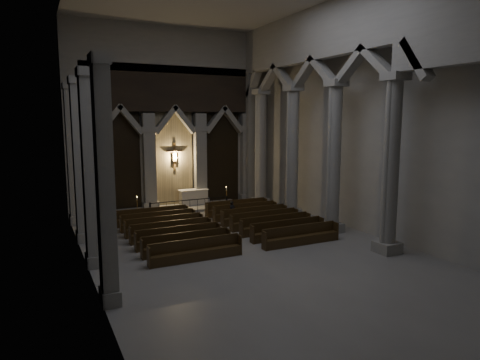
{
  "coord_description": "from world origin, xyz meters",
  "views": [
    {
      "loc": [
        -8.79,
        -16.46,
        6.07
      ],
      "look_at": [
        0.73,
        3.0,
        2.93
      ],
      "focal_mm": 32.0,
      "sensor_mm": 36.0,
      "label": 1
    }
  ],
  "objects_px": {
    "pews": "(220,227)",
    "altar": "(193,197)",
    "altar_rail": "(190,204)",
    "candle_stand_right": "(226,203)",
    "candle_stand_left": "(137,211)",
    "worshipper": "(232,211)"
  },
  "relations": [
    {
      "from": "candle_stand_right",
      "to": "pews",
      "type": "distance_m",
      "value": 5.9
    },
    {
      "from": "worshipper",
      "to": "candle_stand_left",
      "type": "bearing_deg",
      "value": 127.62
    },
    {
      "from": "altar",
      "to": "altar_rail",
      "type": "height_order",
      "value": "altar"
    },
    {
      "from": "candle_stand_left",
      "to": "pews",
      "type": "bearing_deg",
      "value": -61.15
    },
    {
      "from": "altar",
      "to": "worshipper",
      "type": "height_order",
      "value": "altar"
    },
    {
      "from": "altar",
      "to": "pews",
      "type": "bearing_deg",
      "value": -98.8
    },
    {
      "from": "altar_rail",
      "to": "worshipper",
      "type": "bearing_deg",
      "value": -53.97
    },
    {
      "from": "altar",
      "to": "candle_stand_left",
      "type": "height_order",
      "value": "candle_stand_left"
    },
    {
      "from": "altar",
      "to": "altar_rail",
      "type": "xyz_separation_m",
      "value": [
        -1.13,
        -2.47,
        0.0
      ]
    },
    {
      "from": "altar_rail",
      "to": "pews",
      "type": "relative_size",
      "value": 0.54
    },
    {
      "from": "candle_stand_left",
      "to": "candle_stand_right",
      "type": "distance_m",
      "value": 5.87
    },
    {
      "from": "altar_rail",
      "to": "altar",
      "type": "bearing_deg",
      "value": 65.48
    },
    {
      "from": "candle_stand_left",
      "to": "candle_stand_right",
      "type": "relative_size",
      "value": 0.82
    },
    {
      "from": "altar_rail",
      "to": "candle_stand_left",
      "type": "height_order",
      "value": "candle_stand_left"
    },
    {
      "from": "pews",
      "to": "worshipper",
      "type": "bearing_deg",
      "value": 52.51
    },
    {
      "from": "pews",
      "to": "altar",
      "type": "bearing_deg",
      "value": 81.2
    },
    {
      "from": "altar",
      "to": "worshipper",
      "type": "distance_m",
      "value": 4.98
    },
    {
      "from": "altar_rail",
      "to": "worshipper",
      "type": "height_order",
      "value": "worshipper"
    },
    {
      "from": "candle_stand_right",
      "to": "pews",
      "type": "relative_size",
      "value": 0.16
    },
    {
      "from": "worshipper",
      "to": "candle_stand_right",
      "type": "bearing_deg",
      "value": 53.95
    },
    {
      "from": "altar",
      "to": "altar_rail",
      "type": "bearing_deg",
      "value": -114.52
    },
    {
      "from": "candle_stand_left",
      "to": "candle_stand_right",
      "type": "bearing_deg",
      "value": -4.32
    }
  ]
}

